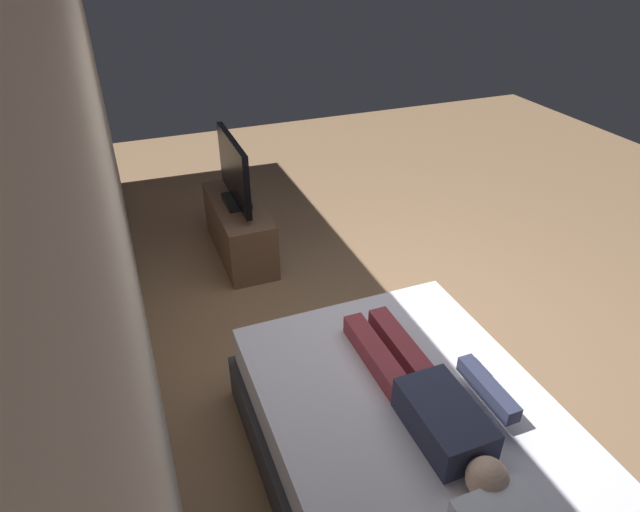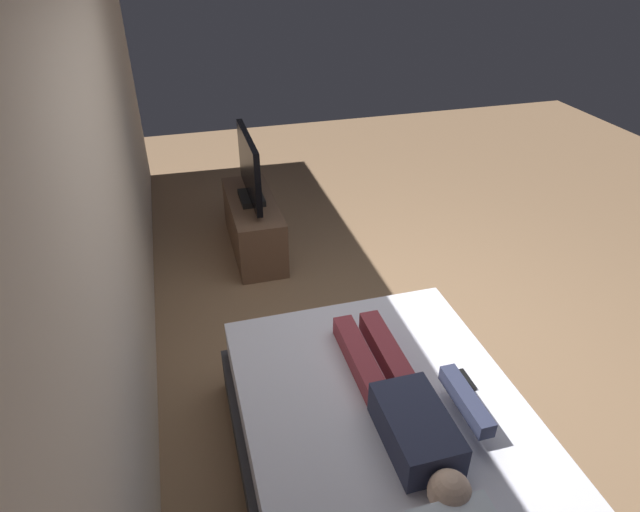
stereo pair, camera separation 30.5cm
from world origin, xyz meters
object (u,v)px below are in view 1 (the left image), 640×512
bed (416,457)px  remote (480,369)px  tv (234,173)px  person (431,400)px  tv_stand (239,229)px

bed → remote: bearing=-68.8°
remote → tv: bearing=15.9°
bed → tv: bearing=5.2°
tv → bed: bearing=-174.8°
person → tv_stand: 2.69m
bed → tv_stand: (2.68, 0.25, -0.01)m
bed → person: 0.36m
bed → person: (0.03, -0.06, 0.36)m
bed → person: size_ratio=1.64×
bed → remote: size_ratio=13.76×
tv_stand → tv: size_ratio=1.25×
remote → tv_stand: remote is taller
remote → tv: tv is taller
bed → remote: remote is taller
person → tv_stand: person is taller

